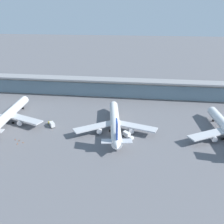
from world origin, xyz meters
TOP-DOWN VIEW (x-y plane):
  - ground_plane at (0.00, 0.00)m, footprint 1200.00×1200.00m
  - airliner_left_stand at (-65.67, 4.81)m, footprint 48.81×63.75m
  - airliner_centre_stand at (3.13, 2.93)m, footprint 48.41×63.57m
  - service_truck_under_wing_white at (11.25, -4.74)m, footprint 6.73×6.84m
  - service_truck_mid_apron_yellow at (-36.43, 2.91)m, footprint 6.27×7.19m
  - terminal_building at (0.00, 64.43)m, footprint 254.22×12.80m
  - safety_cone_alpha at (-47.33, -19.98)m, footprint 0.62×0.62m
  - safety_cone_charlie at (-44.92, -18.32)m, footprint 0.62×0.62m
  - safety_cone_delta at (-48.01, -16.66)m, footprint 0.62×0.62m
  - safety_cone_echo at (-50.71, -15.83)m, footprint 0.62×0.62m

SIDE VIEW (x-z plane):
  - ground_plane at x=0.00m, z-range 0.00..0.00m
  - safety_cone_alpha at x=-47.33m, z-range -0.03..0.67m
  - safety_cone_charlie at x=-44.92m, z-range -0.03..0.67m
  - safety_cone_delta at x=-48.01m, z-range -0.03..0.67m
  - safety_cone_echo at x=-50.71m, z-range -0.03..0.67m
  - service_truck_under_wing_white at x=11.25m, z-range 0.14..3.24m
  - service_truck_mid_apron_yellow at x=-36.43m, z-range 0.14..3.24m
  - airliner_left_stand at x=-65.67m, z-range -3.14..13.83m
  - airliner_centre_stand at x=3.13m, z-range -3.14..13.83m
  - terminal_building at x=0.00m, z-range 0.27..15.47m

